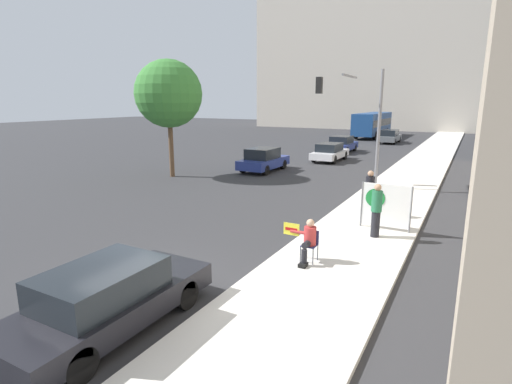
{
  "coord_description": "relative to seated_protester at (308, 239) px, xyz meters",
  "views": [
    {
      "loc": [
        6.65,
        -6.62,
        4.53
      ],
      "look_at": [
        -0.06,
        5.66,
        1.31
      ],
      "focal_mm": 28.0,
      "sensor_mm": 36.0,
      "label": 1
    }
  ],
  "objects": [
    {
      "name": "protest_banner",
      "position": [
        1.27,
        4.01,
        0.19
      ],
      "size": [
        1.71,
        0.06,
        1.61
      ],
      "color": "slate",
      "rests_on": "sidewalk_curb"
    },
    {
      "name": "jogger_on_sidewalk",
      "position": [
        1.17,
        3.06,
        0.25
      ],
      "size": [
        0.34,
        0.34,
        1.78
      ],
      "rotation": [
        0.0,
        0.0,
        3.74
      ],
      "color": "black",
      "rests_on": "sidewalk_curb"
    },
    {
      "name": "sidewalk_curb",
      "position": [
        0.65,
        11.77,
        -0.72
      ],
      "size": [
        3.43,
        90.0,
        0.13
      ],
      "primitive_type": "cube",
      "color": "beige",
      "rests_on": "ground_plane"
    },
    {
      "name": "traffic_light_pole",
      "position": [
        -1.68,
        10.65,
        3.33
      ],
      "size": [
        3.38,
        3.15,
        5.89
      ],
      "color": "slate",
      "rests_on": "sidewalk_curb"
    },
    {
      "name": "building_backdrop_far",
      "position": [
        -4.91,
        59.81,
        15.46
      ],
      "size": [
        52.0,
        12.0,
        32.5
      ],
      "color": "#BCB2A3",
      "rests_on": "ground_plane"
    },
    {
      "name": "ground_plane",
      "position": [
        -2.91,
        -3.23,
        -0.79
      ],
      "size": [
        160.0,
        160.0,
        0.0
      ],
      "primitive_type": "plane",
      "color": "#303033"
    },
    {
      "name": "car_on_road_nearest",
      "position": [
        -8.24,
        13.08,
        -0.04
      ],
      "size": [
        1.86,
        4.16,
        1.52
      ],
      "color": "navy",
      "rests_on": "ground_plane"
    },
    {
      "name": "parked_car_curbside",
      "position": [
        -2.32,
        -4.91,
        -0.09
      ],
      "size": [
        1.82,
        4.46,
        1.39
      ],
      "color": "black",
      "rests_on": "ground_plane"
    },
    {
      "name": "car_on_road_far_lane",
      "position": [
        -4.41,
        35.4,
        -0.06
      ],
      "size": [
        1.8,
        4.7,
        1.45
      ],
      "color": "#565B60",
      "rests_on": "ground_plane"
    },
    {
      "name": "seated_protester",
      "position": [
        0.0,
        0.0,
        0.0
      ],
      "size": [
        0.97,
        0.77,
        1.22
      ],
      "rotation": [
        0.0,
        0.0,
        -0.15
      ],
      "color": "#474C56",
      "rests_on": "sidewalk_curb"
    },
    {
      "name": "car_on_road_distant",
      "position": [
        -6.63,
        25.11,
        -0.06
      ],
      "size": [
        1.84,
        4.27,
        1.45
      ],
      "color": "navy",
      "rests_on": "ground_plane"
    },
    {
      "name": "street_tree_near_curb",
      "position": [
        -12.23,
        8.73,
        4.11
      ],
      "size": [
        3.93,
        3.93,
        6.88
      ],
      "color": "brown",
      "rests_on": "ground_plane"
    },
    {
      "name": "city_bus_on_road",
      "position": [
        -7.74,
        41.77,
        0.95
      ],
      "size": [
        2.51,
        11.12,
        3.0
      ],
      "color": "navy",
      "rests_on": "ground_plane"
    },
    {
      "name": "pedestrian_behind",
      "position": [
        0.4,
        5.4,
        0.26
      ],
      "size": [
        0.34,
        0.34,
        1.79
      ],
      "rotation": [
        0.0,
        0.0,
        4.5
      ],
      "color": "#424247",
      "rests_on": "sidewalk_curb"
    },
    {
      "name": "car_on_road_midblock",
      "position": [
        -5.88,
        19.52,
        -0.1
      ],
      "size": [
        1.76,
        4.35,
        1.36
      ],
      "color": "silver",
      "rests_on": "ground_plane"
    }
  ]
}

